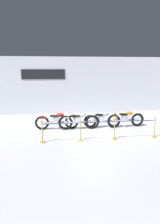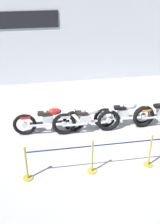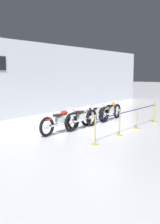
{
  "view_description": "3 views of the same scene",
  "coord_description": "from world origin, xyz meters",
  "px_view_note": "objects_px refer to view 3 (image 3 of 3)",
  "views": [
    {
      "loc": [
        -2.36,
        -11.25,
        3.4
      ],
      "look_at": [
        -0.61,
        0.89,
        0.91
      ],
      "focal_mm": 35.0,
      "sensor_mm": 36.0,
      "label": 1
    },
    {
      "loc": [
        -2.25,
        -7.41,
        5.33
      ],
      "look_at": [
        -0.85,
        1.09,
        0.48
      ],
      "focal_mm": 45.0,
      "sensor_mm": 36.0,
      "label": 2
    },
    {
      "loc": [
        -10.68,
        -6.59,
        2.48
      ],
      "look_at": [
        -0.65,
        0.66,
        0.73
      ],
      "focal_mm": 45.0,
      "sensor_mm": 36.0,
      "label": 3
    }
  ],
  "objects_px": {
    "motorcycle_orange_3": "(111,111)",
    "motorcycle_silver_2": "(95,114)",
    "motorcycle_silver_1": "(82,118)",
    "stanchion_far_right": "(154,115)",
    "motorcycle_red_0": "(61,121)",
    "stanchion_mid_left": "(120,127)",
    "stanchion_mid_right": "(137,121)",
    "stanchion_far_left": "(118,120)"
  },
  "relations": [
    {
      "from": "motorcycle_silver_2",
      "to": "stanchion_mid_right",
      "type": "relative_size",
      "value": 2.05
    },
    {
      "from": "motorcycle_orange_3",
      "to": "stanchion_mid_right",
      "type": "relative_size",
      "value": 2.15
    },
    {
      "from": "motorcycle_silver_1",
      "to": "stanchion_mid_left",
      "type": "xyz_separation_m",
      "value": [
        -0.22,
        -1.99,
        -0.13
      ]
    },
    {
      "from": "motorcycle_silver_1",
      "to": "motorcycle_silver_2",
      "type": "relative_size",
      "value": 1.07
    },
    {
      "from": "motorcycle_silver_2",
      "to": "stanchion_far_right",
      "type": "bearing_deg",
      "value": -45.76
    },
    {
      "from": "motorcycle_red_0",
      "to": "stanchion_far_left",
      "type": "height_order",
      "value": "stanchion_far_left"
    },
    {
      "from": "motorcycle_silver_2",
      "to": "stanchion_far_right",
      "type": "xyz_separation_m",
      "value": [
        2.12,
        -2.17,
        -0.12
      ]
    },
    {
      "from": "motorcycle_orange_3",
      "to": "stanchion_far_right",
      "type": "relative_size",
      "value": 2.15
    },
    {
      "from": "motorcycle_silver_1",
      "to": "stanchion_far_right",
      "type": "relative_size",
      "value": 2.2
    },
    {
      "from": "motorcycle_red_0",
      "to": "motorcycle_orange_3",
      "type": "relative_size",
      "value": 1.08
    },
    {
      "from": "motorcycle_silver_1",
      "to": "stanchion_mid_right",
      "type": "relative_size",
      "value": 2.2
    },
    {
      "from": "motorcycle_silver_1",
      "to": "stanchion_mid_left",
      "type": "height_order",
      "value": "stanchion_mid_left"
    },
    {
      "from": "motorcycle_silver_2",
      "to": "stanchion_mid_left",
      "type": "distance_m",
      "value": 2.7
    },
    {
      "from": "motorcycle_red_0",
      "to": "motorcycle_silver_1",
      "type": "relative_size",
      "value": 1.05
    },
    {
      "from": "motorcycle_silver_2",
      "to": "motorcycle_silver_1",
      "type": "bearing_deg",
      "value": -172.44
    },
    {
      "from": "motorcycle_orange_3",
      "to": "stanchion_mid_right",
      "type": "xyz_separation_m",
      "value": [
        -1.32,
        -2.07,
        -0.12
      ]
    },
    {
      "from": "motorcycle_silver_1",
      "to": "stanchion_far_left",
      "type": "bearing_deg",
      "value": -101.19
    },
    {
      "from": "motorcycle_silver_2",
      "to": "motorcycle_orange_3",
      "type": "distance_m",
      "value": 1.39
    },
    {
      "from": "motorcycle_silver_1",
      "to": "stanchion_far_left",
      "type": "height_order",
      "value": "stanchion_far_left"
    },
    {
      "from": "motorcycle_silver_1",
      "to": "motorcycle_orange_3",
      "type": "xyz_separation_m",
      "value": [
        2.76,
        0.08,
        -0.01
      ]
    },
    {
      "from": "motorcycle_orange_3",
      "to": "stanchion_mid_left",
      "type": "distance_m",
      "value": 3.63
    },
    {
      "from": "motorcycle_silver_1",
      "to": "stanchion_far_right",
      "type": "xyz_separation_m",
      "value": [
        3.49,
        -1.99,
        -0.13
      ]
    },
    {
      "from": "stanchion_far_left",
      "to": "motorcycle_red_0",
      "type": "bearing_deg",
      "value": 111.02
    },
    {
      "from": "motorcycle_silver_1",
      "to": "stanchion_far_left",
      "type": "xyz_separation_m",
      "value": [
        -0.39,
        -1.99,
        0.18
      ]
    },
    {
      "from": "motorcycle_orange_3",
      "to": "motorcycle_silver_2",
      "type": "bearing_deg",
      "value": 175.64
    },
    {
      "from": "stanchion_mid_left",
      "to": "stanchion_mid_right",
      "type": "height_order",
      "value": "same"
    },
    {
      "from": "stanchion_mid_left",
      "to": "stanchion_far_right",
      "type": "relative_size",
      "value": 1.0
    },
    {
      "from": "motorcycle_silver_2",
      "to": "stanchion_mid_left",
      "type": "bearing_deg",
      "value": -126.26
    },
    {
      "from": "motorcycle_silver_1",
      "to": "stanchion_mid_right",
      "type": "distance_m",
      "value": 2.46
    },
    {
      "from": "motorcycle_red_0",
      "to": "stanchion_mid_right",
      "type": "bearing_deg",
      "value": -39.09
    },
    {
      "from": "motorcycle_silver_1",
      "to": "motorcycle_orange_3",
      "type": "bearing_deg",
      "value": 1.59
    },
    {
      "from": "motorcycle_silver_2",
      "to": "motorcycle_orange_3",
      "type": "relative_size",
      "value": 0.95
    },
    {
      "from": "motorcycle_orange_3",
      "to": "stanchion_mid_right",
      "type": "bearing_deg",
      "value": -122.59
    },
    {
      "from": "stanchion_mid_right",
      "to": "stanchion_far_right",
      "type": "height_order",
      "value": "same"
    },
    {
      "from": "motorcycle_silver_2",
      "to": "stanchion_far_right",
      "type": "height_order",
      "value": "stanchion_far_right"
    },
    {
      "from": "motorcycle_orange_3",
      "to": "stanchion_mid_left",
      "type": "xyz_separation_m",
      "value": [
        -2.98,
        -2.07,
        -0.12
      ]
    },
    {
      "from": "motorcycle_red_0",
      "to": "stanchion_mid_right",
      "type": "height_order",
      "value": "stanchion_mid_right"
    },
    {
      "from": "motorcycle_red_0",
      "to": "stanchion_far_right",
      "type": "xyz_separation_m",
      "value": [
        4.72,
        -2.17,
        -0.13
      ]
    },
    {
      "from": "motorcycle_red_0",
      "to": "stanchion_far_right",
      "type": "distance_m",
      "value": 5.19
    },
    {
      "from": "motorcycle_silver_1",
      "to": "stanchion_far_right",
      "type": "height_order",
      "value": "stanchion_far_right"
    },
    {
      "from": "motorcycle_red_0",
      "to": "motorcycle_orange_3",
      "type": "bearing_deg",
      "value": -1.44
    },
    {
      "from": "stanchion_mid_right",
      "to": "stanchion_far_right",
      "type": "relative_size",
      "value": 1.0
    }
  ]
}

